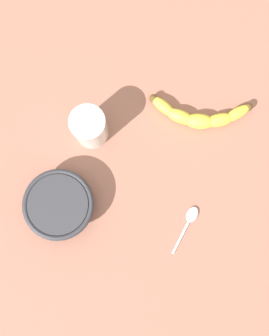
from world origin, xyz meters
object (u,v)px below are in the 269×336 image
object	(u,v)px
ceramic_bowl	(59,205)
teaspoon	(190,217)
smoothie_glass	(89,128)
banana	(199,116)

from	to	relation	value
ceramic_bowl	teaspoon	size ratio (longest dim) A/B	1.41
smoothie_glass	teaspoon	distance (cm)	29.05
banana	ceramic_bowl	xyz separation A→B (cm)	(19.43, -30.33, 1.37)
banana	smoothie_glass	size ratio (longest dim) A/B	2.44
smoothie_glass	ceramic_bowl	xyz separation A→B (cm)	(16.22, -6.35, -1.52)
teaspoon	smoothie_glass	bearing A→B (deg)	76.79
ceramic_bowl	smoothie_glass	bearing A→B (deg)	158.61
banana	teaspoon	distance (cm)	22.39
banana	teaspoon	bearing A→B (deg)	-90.46
banana	teaspoon	xyz separation A→B (cm)	(22.22, -2.41, -1.27)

